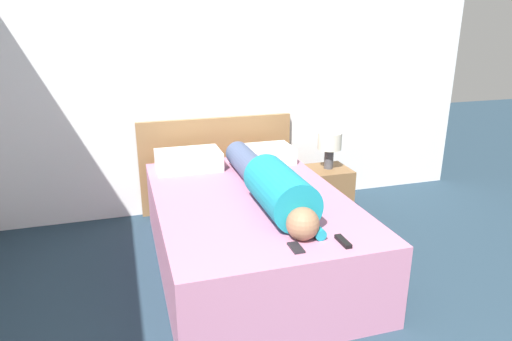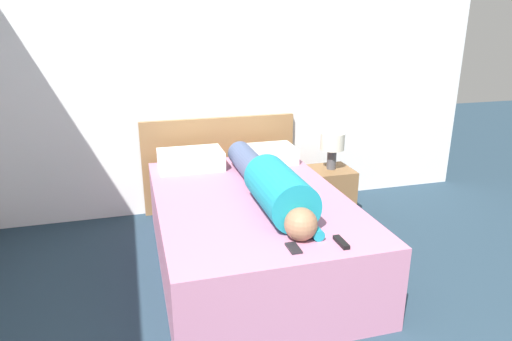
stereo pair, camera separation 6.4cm
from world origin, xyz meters
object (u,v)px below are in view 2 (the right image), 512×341
object	(u,v)px
table_lamp	(332,144)
cell_phone	(294,248)
bed	(251,231)
person_lying	(271,184)
pillow_near_headboard	(191,160)
nightstand	(330,192)
tv_remote	(341,242)
pillow_second	(265,154)

from	to	relation	value
table_lamp	cell_phone	distance (m)	1.83
bed	cell_phone	world-z (taller)	cell_phone
table_lamp	person_lying	bearing A→B (deg)	-135.12
pillow_near_headboard	nightstand	bearing A→B (deg)	-2.78
bed	tv_remote	distance (m)	0.96
person_lying	pillow_near_headboard	xyz separation A→B (m)	(-0.44, 0.93, -0.06)
nightstand	cell_phone	distance (m)	1.85
bed	pillow_near_headboard	bearing A→B (deg)	112.98
pillow_second	cell_phone	distance (m)	1.65
pillow_second	cell_phone	xyz separation A→B (m)	(-0.32, -1.62, -0.07)
table_lamp	pillow_second	bearing A→B (deg)	174.23
table_lamp	tv_remote	size ratio (longest dim) A/B	2.30
pillow_near_headboard	tv_remote	distance (m)	1.76
person_lying	pillow_second	world-z (taller)	person_lying
cell_phone	table_lamp	bearing A→B (deg)	58.72
pillow_second	cell_phone	size ratio (longest dim) A/B	4.03
bed	cell_phone	distance (m)	0.89
cell_phone	person_lying	bearing A→B (deg)	83.39
tv_remote	pillow_near_headboard	bearing A→B (deg)	111.48
bed	tv_remote	world-z (taller)	tv_remote
tv_remote	pillow_second	bearing A→B (deg)	88.83
pillow_near_headboard	pillow_second	distance (m)	0.68
bed	pillow_near_headboard	world-z (taller)	pillow_near_headboard
person_lying	pillow_near_headboard	distance (m)	1.03
bed	pillow_near_headboard	xyz separation A→B (m)	(-0.33, 0.78, 0.36)
table_lamp	pillow_near_headboard	bearing A→B (deg)	177.22
person_lying	pillow_second	bearing A→B (deg)	75.48
bed	table_lamp	size ratio (longest dim) A/B	5.91
table_lamp	cell_phone	bearing A→B (deg)	-121.28
table_lamp	cell_phone	world-z (taller)	table_lamp
nightstand	pillow_near_headboard	size ratio (longest dim) A/B	0.83
person_lying	tv_remote	distance (m)	0.75
tv_remote	cell_phone	bearing A→B (deg)	176.43
cell_phone	nightstand	bearing A→B (deg)	58.72
table_lamp	tv_remote	bearing A→B (deg)	-112.71
pillow_near_headboard	tv_remote	size ratio (longest dim) A/B	3.68
nightstand	table_lamp	bearing A→B (deg)	180.00
nightstand	bed	bearing A→B (deg)	-143.79
pillow_second	person_lying	bearing A→B (deg)	-104.52
person_lying	bed	bearing A→B (deg)	126.39
bed	person_lying	distance (m)	0.46
nightstand	table_lamp	size ratio (longest dim) A/B	1.33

